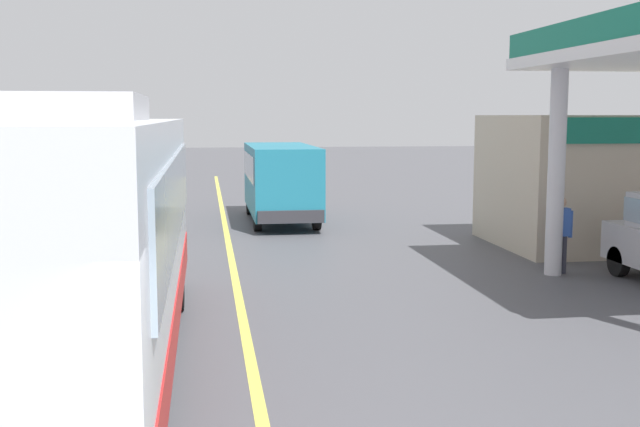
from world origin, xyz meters
TOP-DOWN VIEW (x-y plane):
  - ground at (0.00, 20.00)m, footprint 120.00×120.00m
  - lane_divider_stripe at (0.00, 15.00)m, footprint 0.16×50.00m
  - coach_bus_main at (-2.24, 6.22)m, footprint 2.60×11.04m
  - minibus_opposing_lane at (1.80, 20.76)m, footprint 2.04×6.13m
  - pedestrian_near_pump at (6.96, 11.58)m, footprint 0.55×0.22m

SIDE VIEW (x-z plane):
  - ground at x=0.00m, z-range 0.00..0.00m
  - lane_divider_stripe at x=0.00m, z-range 0.00..0.01m
  - pedestrian_near_pump at x=6.96m, z-range 0.10..1.76m
  - minibus_opposing_lane at x=1.80m, z-range 0.25..2.69m
  - coach_bus_main at x=-2.24m, z-range -0.12..3.56m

